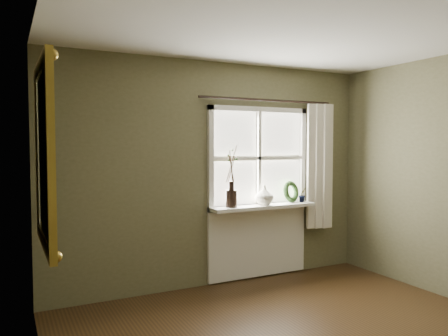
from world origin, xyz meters
name	(u,v)px	position (x,y,z in m)	size (l,w,h in m)	color
ceiling	(359,7)	(0.00, 0.00, 2.60)	(4.50, 4.50, 0.00)	silver
wall_back	(215,174)	(0.00, 2.30, 1.30)	(4.00, 0.10, 2.60)	brown
wall_left	(44,214)	(-2.05, 0.00, 1.30)	(0.10, 4.50, 2.60)	brown
window_frame	(259,158)	(0.55, 2.23, 1.48)	(1.36, 0.06, 1.24)	white
window_sill	(263,206)	(0.55, 2.12, 0.90)	(1.36, 0.26, 0.04)	white
window_apron	(258,241)	(0.55, 2.23, 0.46)	(1.36, 0.04, 0.88)	white
dark_jug	(231,199)	(0.12, 2.12, 1.02)	(0.14, 0.14, 0.20)	black
cream_vase	(265,195)	(0.57, 2.12, 1.04)	(0.22, 0.22, 0.23)	beige
wreath	(291,194)	(0.98, 2.16, 1.02)	(0.28, 0.28, 0.07)	#26431D
potted_plant_left	(231,200)	(0.11, 2.12, 1.00)	(0.09, 0.06, 0.16)	#26431D
potted_plant_right	(302,195)	(1.13, 2.12, 1.01)	(0.10, 0.08, 0.18)	#26431D
curtain	(318,166)	(1.39, 2.13, 1.37)	(0.36, 0.12, 1.59)	silver
curtain_rod	(268,100)	(0.65, 2.17, 2.18)	(0.03, 0.03, 1.84)	black
gilt_mirror	(43,155)	(-1.96, 1.15, 1.57)	(0.10, 1.16, 1.38)	white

